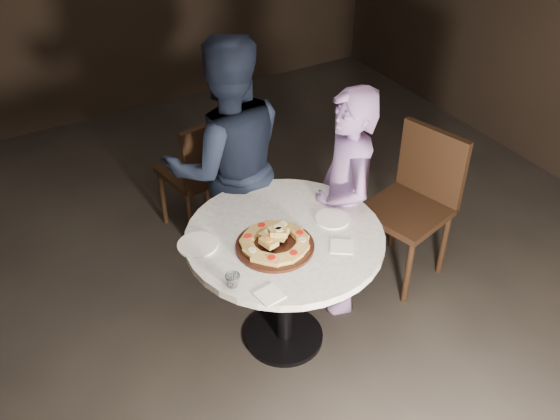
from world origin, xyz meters
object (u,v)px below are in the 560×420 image
Objects in this scene: table at (285,256)px; diner_navy at (228,165)px; focaccia_pile at (275,240)px; water_glass at (233,281)px; chair_right at (417,195)px; serving_board at (275,246)px; diner_teal at (344,205)px; chair_far at (203,169)px.

diner_navy reaches higher than table.
water_glass is at bearing -154.13° from focaccia_pile.
chair_right is at bearing 10.99° from focaccia_pile.
serving_board is 0.36m from water_glass.
diner_navy is at bearing 81.25° from serving_board.
diner_teal is (0.91, 0.36, -0.10)m from water_glass.
diner_navy is (0.12, 0.81, -0.02)m from focaccia_pile.
chair_right is (1.09, 0.16, -0.07)m from table.
focaccia_pile is 4.99× the size of water_glass.
focaccia_pile is at bearing -53.83° from diner_teal.
table is at bearing 78.61° from chair_far.
chair_far is at bearing 88.03° from table.
water_glass is 0.04× the size of diner_navy.
chair_far reaches higher than serving_board.
chair_right reaches higher than serving_board.
serving_board is at bearing 74.26° from chair_far.
serving_board is 0.25× the size of diner_navy.
serving_board is at bearing 25.57° from water_glass.
diner_teal is at bearing 19.26° from serving_board.
diner_teal is at bearing 19.05° from focaccia_pile.
chair_far reaches higher than focaccia_pile.
focaccia_pile is 0.36× the size of chair_right.
diner_navy is (0.45, 0.96, -0.00)m from water_glass.
diner_navy reaches higher than serving_board.
chair_far reaches higher than water_glass.
focaccia_pile is at bearing -145.60° from table.
table is at bearing 34.40° from focaccia_pile.
water_glass is at bearing 77.83° from diner_navy.
diner_navy is at bearing 78.56° from chair_far.
table is at bearing 27.98° from water_glass.
diner_teal reaches higher than serving_board.
focaccia_pile is 0.63m from diner_teal.
water_glass is at bearing -90.62° from chair_right.
table is 3.44× the size of serving_board.
chair_right reaches higher than focaccia_pile.
focaccia_pile is (0.00, 0.00, 0.04)m from serving_board.
diner_navy is at bearing 88.05° from table.
diner_navy is at bearing 81.36° from focaccia_pile.
diner_navy is (-0.02, -0.46, 0.29)m from chair_far.
focaccia_pile is 0.25× the size of diner_teal.
water_glass is at bearing -154.43° from serving_board.
chair_right reaches higher than table.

